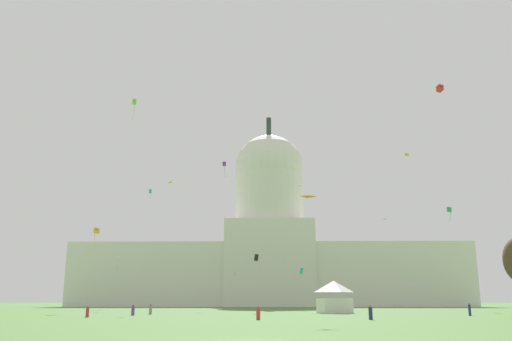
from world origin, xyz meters
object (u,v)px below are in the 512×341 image
person_navy_edge_west (470,310)px  kite_turquoise_low (302,271)px  person_red_near_tree_east (87,312)px  kite_magenta_low (235,274)px  person_navy_back_left (371,313)px  person_purple_edge_east (133,311)px  person_grey_mid_left (151,310)px  kite_green_low (449,210)px  kite_yellow_mid (172,185)px  kite_violet_high (224,164)px  kite_gold_low (97,231)px  kite_orange_low (307,201)px  person_red_front_left (258,314)px  kite_lime_high (134,102)px  kite_yellow_high (407,155)px  kite_red_mid (440,88)px  event_tent (334,297)px  kite_cyan_high (150,192)px  capitol_building (269,252)px  kite_pink_low (116,260)px  kite_blue_mid (384,220)px  kite_white_high (298,187)px  kite_black_low (256,258)px

person_navy_edge_west → kite_turquoise_low: 44.38m
person_red_near_tree_east → kite_magenta_low: 93.79m
person_navy_back_left → person_purple_edge_east: bearing=-166.8°
person_grey_mid_left → kite_green_low: (49.42, 4.58, 16.46)m
kite_yellow_mid → kite_violet_high: size_ratio=0.39×
person_navy_back_left → kite_gold_low: kite_gold_low is taller
kite_violet_high → person_navy_back_left: bearing=111.5°
kite_violet_high → kite_orange_low: bearing=105.7°
person_red_near_tree_east → kite_green_low: size_ratio=0.59×
person_red_front_left → kite_lime_high: kite_lime_high is taller
person_grey_mid_left → person_red_near_tree_east: bearing=-117.9°
person_red_front_left → kite_yellow_high: 98.45m
person_red_front_left → kite_red_mid: bearing=158.3°
kite_magenta_low → event_tent: bearing=-120.8°
person_grey_mid_left → kite_green_low: size_ratio=0.64×
person_red_near_tree_east → kite_gold_low: 31.84m
person_red_near_tree_east → kite_cyan_high: size_ratio=0.52×
kite_magenta_low → person_red_near_tree_east: bearing=-146.5°
capitol_building → kite_orange_low: size_ratio=86.35×
person_red_front_left → kite_pink_low: bearing=-78.3°
event_tent → kite_lime_high: bearing=163.9°
kite_green_low → kite_yellow_high: size_ratio=2.07×
kite_violet_high → kite_blue_mid: bearing=-148.8°
kite_gold_low → kite_red_mid: 65.71m
kite_turquoise_low → kite_green_low: kite_green_low is taller
kite_gold_low → kite_turquoise_low: (39.19, 18.79, -6.41)m
kite_white_high → kite_yellow_high: (29.27, -16.77, 5.55)m
person_purple_edge_east → kite_lime_high: bearing=146.3°
kite_yellow_mid → kite_white_high: (28.08, 59.07, 11.76)m
person_red_near_tree_east → kite_violet_high: bearing=-175.7°
person_navy_back_left → kite_white_high: size_ratio=0.77×
kite_magenta_low → kite_orange_low: (14.25, -104.79, 2.96)m
person_navy_edge_west → kite_gold_low: size_ratio=0.48×
person_red_front_left → kite_orange_low: bearing=121.4°
person_red_front_left → kite_turquoise_low: size_ratio=1.06×
kite_pink_low → kite_yellow_mid: bearing=20.0°
person_navy_back_left → kite_yellow_mid: 53.68m
kite_pink_low → kite_violet_high: kite_violet_high is taller
person_navy_edge_west → kite_white_high: kite_white_high is taller
kite_pink_low → kite_turquoise_low: bearing=67.4°
person_purple_edge_east → person_red_near_tree_east: bearing=-75.0°
capitol_building → kite_lime_high: capitol_building is taller
person_purple_edge_east → kite_orange_low: (24.18, -21.52, 12.21)m
kite_cyan_high → person_navy_edge_west: bearing=-37.3°
capitol_building → kite_gold_low: capitol_building is taller
kite_red_mid → kite_gold_low: bearing=-63.0°
kite_yellow_high → kite_turquoise_low: bearing=-178.9°
person_red_front_left → kite_violet_high: (-10.50, 77.37, 37.49)m
person_navy_edge_west → kite_magenta_low: kite_magenta_low is taller
kite_black_low → capitol_building: bearing=101.2°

